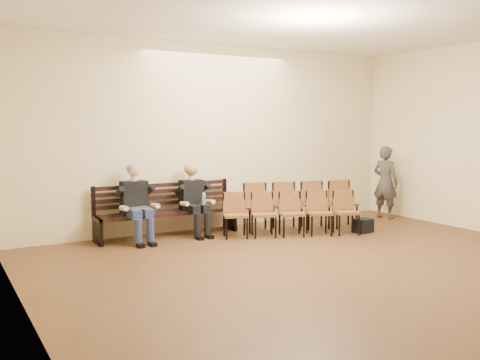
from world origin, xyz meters
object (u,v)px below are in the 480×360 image
object	(u,v)px
laptop	(139,209)
bag	(363,226)
seated_man	(136,203)
chair_row_back	(292,214)
seated_woman	(194,202)
bench	(168,224)
water_bottle	(204,205)
chair_row_front	(301,205)
passerby	(386,177)

from	to	relation	value
laptop	bag	distance (m)	4.09
laptop	seated_man	bearing A→B (deg)	95.12
seated_man	chair_row_back	distance (m)	2.74
seated_man	seated_woman	distance (m)	1.08
laptop	chair_row_back	size ratio (longest dim) A/B	0.13
bench	seated_woman	distance (m)	0.60
water_bottle	chair_row_back	bearing A→B (deg)	-28.40
water_bottle	bag	distance (m)	2.97
bench	water_bottle	bearing A→B (deg)	-31.26
water_bottle	chair_row_front	distance (m)	1.94
chair_row_front	passerby	bearing A→B (deg)	17.37
bench	laptop	world-z (taller)	laptop
bag	chair_row_back	distance (m)	1.41
laptop	chair_row_back	distance (m)	2.69
seated_man	seated_woman	size ratio (longest dim) A/B	1.11
laptop	passerby	distance (m)	5.34
passerby	bag	bearing A→B (deg)	106.40
bench	seated_man	distance (m)	0.77
chair_row_back	seated_man	bearing A→B (deg)	-179.26
water_bottle	chair_row_back	xyz separation A→B (m)	(1.38, -0.75, -0.16)
bench	chair_row_back	distance (m)	2.22
laptop	chair_row_back	xyz separation A→B (m)	(2.55, -0.83, -0.17)
laptop	passerby	xyz separation A→B (m)	(5.32, -0.35, 0.32)
chair_row_front	seated_woman	bearing A→B (deg)	-178.73
passerby	chair_row_back	size ratio (longest dim) A/B	0.72
chair_row_front	bag	bearing A→B (deg)	-31.02
bench	bag	size ratio (longest dim) A/B	7.46
seated_man	laptop	size ratio (longest dim) A/B	4.01
bag	chair_row_front	size ratio (longest dim) A/B	0.16
bench	chair_row_back	size ratio (longest dim) A/B	1.06
chair_row_back	water_bottle	bearing A→B (deg)	172.95
seated_woman	bag	size ratio (longest dim) A/B	3.40
water_bottle	bag	bearing A→B (deg)	-23.33
bench	chair_row_front	world-z (taller)	chair_row_front
laptop	bench	bearing A→B (deg)	25.56
water_bottle	chair_row_front	size ratio (longest dim) A/B	0.10
seated_woman	bag	bearing A→B (deg)	-26.26
chair_row_front	water_bottle	bearing A→B (deg)	-173.31
seated_woman	water_bottle	world-z (taller)	seated_woman
bag	passerby	distance (m)	1.87
bag	chair_row_front	world-z (taller)	chair_row_front
laptop	chair_row_front	world-z (taller)	chair_row_front
laptop	water_bottle	distance (m)	1.17
seated_man	chair_row_front	world-z (taller)	seated_man
seated_woman	passerby	bearing A→B (deg)	-6.46
bench	bag	world-z (taller)	bench
seated_man	passerby	distance (m)	5.35
seated_woman	laptop	world-z (taller)	seated_woman
passerby	chair_row_front	xyz separation A→B (m)	(-2.24, -0.05, -0.43)
seated_man	chair_row_front	distance (m)	3.13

